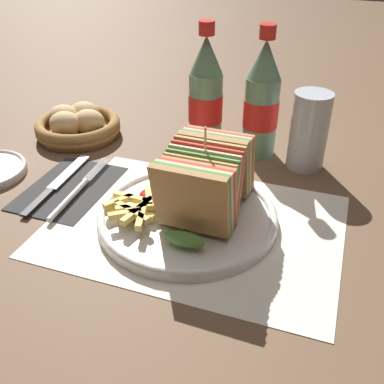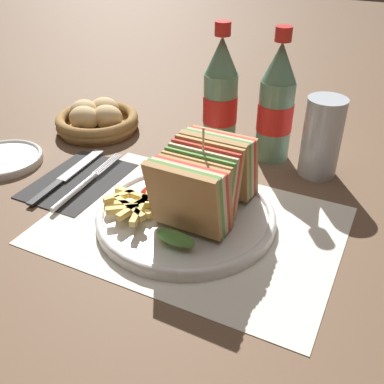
{
  "view_description": "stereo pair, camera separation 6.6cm",
  "coord_description": "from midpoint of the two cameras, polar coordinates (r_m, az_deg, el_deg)",
  "views": [
    {
      "loc": [
        0.16,
        -0.52,
        0.4
      ],
      "look_at": [
        -0.03,
        0.01,
        0.04
      ],
      "focal_mm": 42.0,
      "sensor_mm": 36.0,
      "label": 1
    },
    {
      "loc": [
        0.22,
        -0.49,
        0.4
      ],
      "look_at": [
        -0.03,
        0.01,
        0.04
      ],
      "focal_mm": 42.0,
      "sensor_mm": 36.0,
      "label": 2
    }
  ],
  "objects": [
    {
      "name": "glass_near",
      "position": [
        0.8,
        18.36,
        5.92
      ],
      "size": [
        0.07,
        0.07,
        0.14
      ],
      "color": "silver",
      "rests_on": "ground_plane"
    },
    {
      "name": "bread_basket",
      "position": [
        0.95,
        -10.05,
        9.01
      ],
      "size": [
        0.17,
        0.17,
        0.06
      ],
      "color": "olive",
      "rests_on": "ground_plane"
    },
    {
      "name": "plate_main",
      "position": [
        0.66,
        2.09,
        -3.11
      ],
      "size": [
        0.26,
        0.26,
        0.02
      ],
      "color": "white",
      "rests_on": "ground_plane"
    },
    {
      "name": "fries_pile",
      "position": [
        0.65,
        -4.52,
        -1.61
      ],
      "size": [
        0.08,
        0.1,
        0.02
      ],
      "color": "#E5C166",
      "rests_on": "plate_main"
    },
    {
      "name": "placemat",
      "position": [
        0.66,
        2.93,
        -4.3
      ],
      "size": [
        0.42,
        0.3,
        0.0
      ],
      "color": "silver",
      "rests_on": "ground_plane"
    },
    {
      "name": "side_saucer",
      "position": [
        0.87,
        -20.83,
        3.91
      ],
      "size": [
        0.14,
        0.14,
        0.01
      ],
      "color": "white",
      "rests_on": "ground_plane"
    },
    {
      "name": "coke_bottle_near",
      "position": [
        0.84,
        5.93,
        11.75
      ],
      "size": [
        0.06,
        0.06,
        0.23
      ],
      "color": "slate",
      "rests_on": "ground_plane"
    },
    {
      "name": "ground_plane",
      "position": [
        0.67,
        4.88,
        -3.83
      ],
      "size": [
        4.0,
        4.0,
        0.0
      ],
      "primitive_type": "plane",
      "color": "brown"
    },
    {
      "name": "knife",
      "position": [
        0.79,
        -13.33,
        1.95
      ],
      "size": [
        0.03,
        0.2,
        0.0
      ],
      "rotation": [
        0.0,
        0.0,
        0.06
      ],
      "color": "black",
      "rests_on": "napkin"
    },
    {
      "name": "coke_bottle_far",
      "position": [
        0.82,
        12.95,
        10.58
      ],
      "size": [
        0.06,
        0.06,
        0.23
      ],
      "color": "slate",
      "rests_on": "ground_plane"
    },
    {
      "name": "fork",
      "position": [
        0.75,
        -11.37,
        0.77
      ],
      "size": [
        0.02,
        0.2,
        0.01
      ],
      "rotation": [
        0.0,
        0.0,
        0.06
      ],
      "color": "silver",
      "rests_on": "napkin"
    },
    {
      "name": "napkin",
      "position": [
        0.78,
        -11.89,
        1.42
      ],
      "size": [
        0.13,
        0.18,
        0.0
      ],
      "color": "#2D2D2D",
      "rests_on": "ground_plane"
    },
    {
      "name": "ketchup_blob",
      "position": [
        0.68,
        -1.8,
        -0.31
      ],
      "size": [
        0.05,
        0.04,
        0.02
      ],
      "color": "maroon",
      "rests_on": "plate_main"
    },
    {
      "name": "club_sandwich",
      "position": [
        0.63,
        4.46,
        1.04
      ],
      "size": [
        0.1,
        0.19,
        0.14
      ],
      "color": "tan",
      "rests_on": "plate_main"
    }
  ]
}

